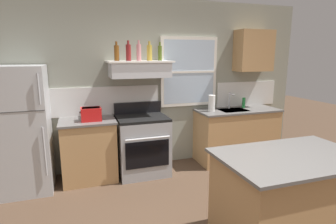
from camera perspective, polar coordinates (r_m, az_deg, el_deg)
name	(u,v)px	position (r m, az deg, el deg)	size (l,w,h in m)	color
back_wall	(153,85)	(4.57, -3.10, 5.66)	(5.40, 0.11, 2.70)	gray
refrigerator	(22,130)	(4.19, -27.92, -3.28)	(0.70, 0.72, 1.70)	#B7BABC
counter_left_of_stove	(89,150)	(4.29, -15.95, -7.48)	(0.79, 0.63, 0.91)	tan
toaster	(91,114)	(4.09, -15.55, -0.38)	(0.30, 0.20, 0.19)	red
stove_range	(142,145)	(4.35, -5.30, -6.69)	(0.76, 0.69, 1.09)	#9EA0A5
range_hood_shelf	(139,69)	(4.23, -5.89, 8.80)	(0.96, 0.52, 0.24)	silver
bottle_amber_wine	(117,53)	(4.17, -10.53, 11.90)	(0.07, 0.07, 0.28)	brown
bottle_red_label_wine	(128,52)	(4.15, -8.16, 12.06)	(0.07, 0.07, 0.29)	maroon
bottle_rose_pink	(139,52)	(4.20, -6.03, 12.14)	(0.07, 0.07, 0.30)	#C67F84
bottle_champagne_gold_foil	(149,53)	(4.26, -3.85, 12.11)	(0.08, 0.08, 0.29)	#B29333
bottle_olive_oil_square	(160,53)	(4.33, -1.67, 12.08)	(0.06, 0.06, 0.28)	#4C601E
counter_right_with_sink	(236,135)	(5.03, 13.89, -4.54)	(1.43, 0.63, 0.91)	tan
sink_faucet	(230,99)	(4.92, 12.67, 2.67)	(0.03, 0.17, 0.28)	silver
paper_towel_roll	(212,103)	(4.65, 8.98, 1.80)	(0.11, 0.11, 0.27)	white
dish_soap_bottle	(244,103)	(5.08, 15.31, 1.86)	(0.06, 0.06, 0.18)	#268C3F
kitchen_island	(289,199)	(3.06, 23.66, -16.13)	(1.40, 0.90, 0.91)	tan
upper_cabinet_right	(254,51)	(5.14, 17.23, 11.95)	(0.64, 0.32, 0.70)	tan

